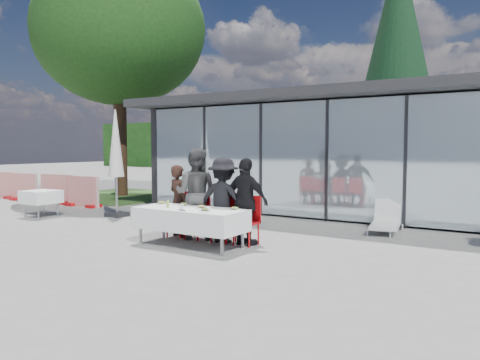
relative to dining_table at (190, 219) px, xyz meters
name	(u,v)px	position (x,y,z in m)	size (l,w,h in m)	color
ground	(200,246)	(0.18, 0.10, -0.54)	(90.00, 90.00, 0.00)	gray
pavilion	(405,141)	(2.18, 8.26, 1.61)	(14.80, 8.80, 3.44)	gray
treeline	(412,144)	(-1.82, 28.10, 1.66)	(62.50, 2.00, 4.40)	black
dining_table	(190,219)	(0.00, 0.00, 0.00)	(2.26, 0.96, 0.75)	white
diner_a	(178,201)	(-0.84, 0.66, 0.25)	(0.57, 0.57, 1.57)	#301C15
diner_chair_a	(181,211)	(-0.84, 0.75, 0.00)	(0.44, 0.44, 0.97)	#B20B0F
diner_b	(196,194)	(-0.36, 0.66, 0.43)	(0.94, 0.94, 1.93)	#4A4A4A
diner_chair_b	(199,213)	(-0.36, 0.75, 0.00)	(0.44, 0.44, 0.97)	#B20B0F
diner_c	(223,200)	(0.34, 0.66, 0.33)	(1.12, 1.12, 1.74)	black
diner_chair_c	(226,216)	(0.34, 0.75, 0.00)	(0.44, 0.44, 0.97)	#B20B0F
diner_d	(246,202)	(0.89, 0.66, 0.33)	(1.02, 1.02, 1.74)	black
diner_chair_d	(248,218)	(0.89, 0.75, 0.00)	(0.44, 0.44, 0.97)	#B20B0F
plate_a	(162,203)	(-0.92, 0.20, 0.24)	(0.25, 0.25, 0.07)	white
plate_b	(184,205)	(-0.34, 0.22, 0.24)	(0.25, 0.25, 0.07)	white
plate_c	(201,207)	(0.20, 0.11, 0.24)	(0.25, 0.25, 0.07)	white
plate_d	(235,209)	(0.90, 0.23, 0.24)	(0.25, 0.25, 0.07)	white
plate_extra	(205,210)	(0.52, -0.21, 0.24)	(0.25, 0.25, 0.07)	white
juice_bottle	(168,204)	(-0.46, -0.13, 0.28)	(0.06, 0.06, 0.14)	#86BB4D
drinking_glasses	(182,207)	(-0.04, -0.20, 0.26)	(0.07, 0.07, 0.10)	silver
folded_eyeglasses	(182,210)	(0.08, -0.35, 0.22)	(0.14, 0.03, 0.01)	black
spare_table_left	(41,197)	(-5.97, 0.85, 0.02)	(0.86, 0.86, 0.74)	white
market_umbrella	(116,149)	(-4.22, 2.03, 1.36)	(0.50, 0.50, 3.00)	black
construction_barriers	(14,188)	(-10.81, 3.05, -0.10)	(9.40, 0.60, 1.00)	red
lounger	(386,221)	(2.85, 3.66, -0.28)	(0.82, 1.41, 0.72)	silver
deciduous_tree	(119,32)	(-8.32, 6.10, 5.94)	(7.04, 6.40, 9.38)	#382316
conifer_tree	(397,51)	(0.68, 13.10, 5.45)	(4.00, 4.00, 10.50)	#382316
grass_patch	(122,196)	(-8.32, 6.10, -0.53)	(5.00, 5.00, 0.02)	#385926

